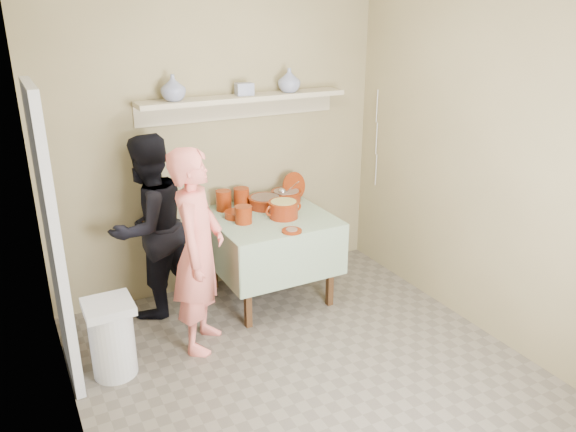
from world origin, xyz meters
TOP-DOWN VIEW (x-y plane):
  - ground at (0.00, 0.00)m, footprint 3.50×3.50m
  - tile_panel at (-1.46, 0.95)m, footprint 0.06×0.70m
  - plate_stack_a at (-0.04, 1.58)m, footprint 0.13×0.13m
  - plate_stack_b at (0.14, 1.61)m, footprint 0.14×0.14m
  - bowl_stack at (-0.01, 1.22)m, footprint 0.14×0.14m
  - empty_bowl at (-0.02, 1.36)m, footprint 0.19×0.19m
  - propped_lid at (0.64, 1.57)m, footprint 0.26×0.13m
  - vase_right at (0.61, 1.60)m, footprint 0.20×0.20m
  - vase_left at (-0.40, 1.61)m, footprint 0.26×0.26m
  - ceramic_box at (0.20, 1.62)m, footprint 0.15×0.11m
  - person_cook at (-0.53, 0.85)m, footprint 0.61×0.67m
  - person_helper at (-0.71, 1.51)m, footprint 0.91×0.84m
  - room_shell at (0.00, 0.00)m, footprint 3.04×3.54m
  - serving_table at (0.25, 1.28)m, footprint 0.97×0.97m
  - cazuela_meat_a at (0.31, 1.47)m, footprint 0.30×0.30m
  - cazuela_meat_b at (0.55, 1.54)m, footprint 0.28×0.28m
  - ladle at (0.50, 1.50)m, footprint 0.08×0.26m
  - cazuela_rice at (0.33, 1.18)m, footprint 0.33×0.25m
  - front_plate at (0.24, 0.87)m, footprint 0.16×0.16m
  - wall_shelf at (0.20, 1.65)m, footprint 1.80×0.25m
  - trash_bin at (-1.20, 0.77)m, footprint 0.32×0.32m
  - electrical_cord at (1.47, 1.48)m, footprint 0.01×0.05m

SIDE VIEW (x-z plane):
  - ground at x=0.00m, z-range 0.00..0.00m
  - trash_bin at x=-1.20m, z-range 0.00..0.56m
  - serving_table at x=0.25m, z-range 0.26..1.02m
  - person_helper at x=-0.71m, z-range 0.00..1.51m
  - person_cook at x=-0.53m, z-range 0.00..1.53m
  - front_plate at x=0.24m, z-range 0.76..0.78m
  - empty_bowl at x=-0.02m, z-range 0.76..0.82m
  - cazuela_meat_a at x=0.31m, z-range 0.77..0.87m
  - cazuela_meat_b at x=0.55m, z-range 0.77..0.87m
  - bowl_stack at x=-0.01m, z-range 0.76..0.90m
  - plate_stack_b at x=0.14m, z-range 0.76..0.93m
  - cazuela_rice at x=0.33m, z-range 0.77..0.92m
  - plate_stack_a at x=-0.04m, z-range 0.76..0.94m
  - ladle at x=0.50m, z-range 0.78..0.97m
  - propped_lid at x=0.64m, z-range 0.76..1.01m
  - tile_panel at x=-1.46m, z-range 0.00..2.00m
  - electrical_cord at x=1.47m, z-range 0.80..1.70m
  - room_shell at x=0.00m, z-range 0.30..2.92m
  - wall_shelf at x=0.20m, z-range 1.57..1.78m
  - ceramic_box at x=0.20m, z-range 1.72..1.82m
  - vase_right at x=0.61m, z-range 1.72..1.92m
  - vase_left at x=-0.40m, z-range 1.72..1.92m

